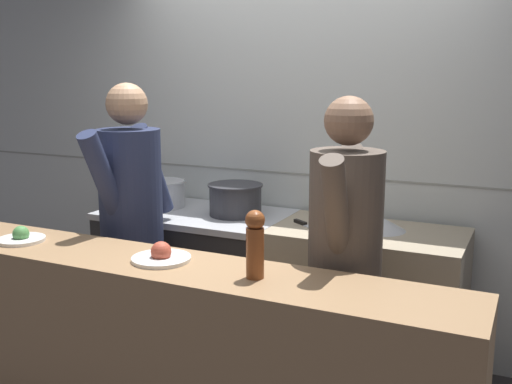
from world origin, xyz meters
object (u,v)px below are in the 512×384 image
at_px(chefs_knife, 310,226).
at_px(plated_dish_appetiser, 161,256).
at_px(plated_dish_main, 21,238).
at_px(oven_range, 197,277).
at_px(chef_sous, 345,258).
at_px(stock_pot, 161,193).
at_px(mixing_bowl_steel, 380,223).
at_px(sauce_pot, 235,199).
at_px(chef_head_cook, 132,220).
at_px(pepper_mill, 255,243).

height_order(chefs_knife, plated_dish_appetiser, plated_dish_appetiser).
relative_size(plated_dish_main, plated_dish_appetiser, 0.87).
bearing_deg(oven_range, chef_sous, -28.45).
xyz_separation_m(plated_dish_appetiser, chef_sous, (0.73, 0.45, -0.03)).
bearing_deg(plated_dish_main, oven_range, 73.39).
bearing_deg(stock_pot, plated_dish_main, -92.37).
distance_m(mixing_bowl_steel, chefs_knife, 0.41).
height_order(sauce_pot, chef_head_cook, chef_head_cook).
relative_size(mixing_bowl_steel, chef_sous, 0.18).
relative_size(oven_range, sauce_pot, 3.43).
height_order(stock_pot, mixing_bowl_steel, stock_pot).
distance_m(oven_range, mixing_bowl_steel, 1.32).
bearing_deg(chef_head_cook, pepper_mill, -26.30).
relative_size(oven_range, chef_head_cook, 0.69).
height_order(oven_range, chefs_knife, chefs_knife).
bearing_deg(pepper_mill, chef_head_cook, 152.47).
distance_m(chefs_knife, pepper_mill, 1.08).
bearing_deg(chef_sous, mixing_bowl_steel, 85.34).
bearing_deg(oven_range, pepper_mill, -49.26).
distance_m(stock_pot, sauce_pot, 0.57).
xyz_separation_m(mixing_bowl_steel, chef_sous, (0.01, -0.70, -0.01)).
xyz_separation_m(oven_range, mixing_bowl_steel, (1.22, 0.04, 0.50)).
bearing_deg(oven_range, plated_dish_appetiser, -66.24).
xyz_separation_m(sauce_pot, mixing_bowl_steel, (0.94, 0.01, -0.06)).
bearing_deg(oven_range, chefs_knife, -5.40).
bearing_deg(plated_dish_main, chef_sous, 17.21).
distance_m(plated_dish_main, pepper_mill, 1.33).
bearing_deg(stock_pot, chefs_knife, -5.59).
relative_size(sauce_pot, plated_dish_appetiser, 1.29).
height_order(oven_range, plated_dish_appetiser, plated_dish_appetiser).
xyz_separation_m(stock_pot, chef_sous, (1.52, -0.69, -0.06)).
bearing_deg(chef_sous, sauce_pot, 138.55).
height_order(plated_dish_main, plated_dish_appetiser, plated_dish_appetiser).
relative_size(plated_dish_appetiser, pepper_mill, 0.93).
bearing_deg(mixing_bowl_steel, oven_range, -178.22).
bearing_deg(pepper_mill, oven_range, 130.74).
bearing_deg(oven_range, mixing_bowl_steel, 1.78).
relative_size(sauce_pot, chefs_knife, 1.08).
distance_m(oven_range, pepper_mill, 1.64).
distance_m(chefs_knife, plated_dish_main, 1.59).
relative_size(oven_range, pepper_mill, 4.14).
bearing_deg(mixing_bowl_steel, chef_sous, -89.55).
bearing_deg(chef_sous, oven_range, 146.43).
bearing_deg(chef_head_cook, sauce_pot, 61.65).
distance_m(pepper_mill, chef_head_cook, 1.19).
relative_size(oven_range, plated_dish_main, 5.09).
distance_m(plated_dish_main, chef_head_cook, 0.62).
xyz_separation_m(stock_pot, mixing_bowl_steel, (1.51, 0.01, -0.05)).
distance_m(plated_dish_appetiser, chef_head_cook, 0.76).
bearing_deg(chef_head_cook, mixing_bowl_steel, 27.19).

